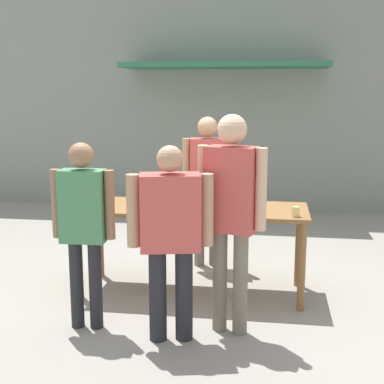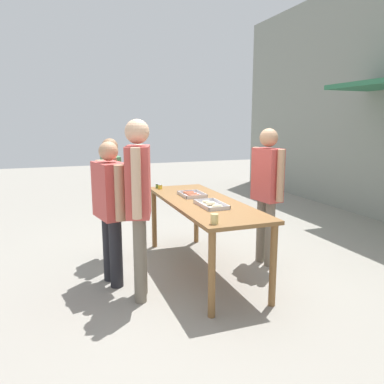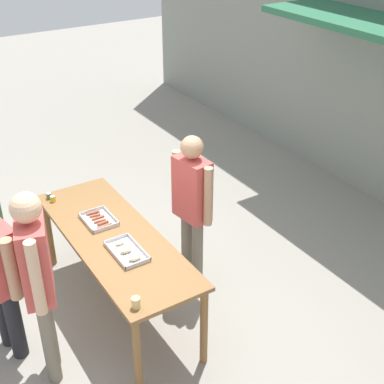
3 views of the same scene
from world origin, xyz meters
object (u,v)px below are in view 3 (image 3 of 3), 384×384
condiment_jar_mustard (49,196)px  person_server_behind_table (192,199)px  person_customer_with_cup (37,273)px  food_tray_buns (127,252)px  food_tray_sausages (99,220)px  condiment_jar_ketchup (53,199)px  beer_cup (136,303)px

condiment_jar_mustard → person_server_behind_table: 1.55m
person_customer_with_cup → person_server_behind_table: bearing=-60.5°
person_server_behind_table → person_customer_with_cup: person_customer_with_cup is taller
person_server_behind_table → person_customer_with_cup: size_ratio=0.94×
person_server_behind_table → person_customer_with_cup: 1.76m
food_tray_buns → person_customer_with_cup: bearing=-81.4°
food_tray_sausages → food_tray_buns: food_tray_buns is taller
person_server_behind_table → person_customer_with_cup: bearing=-84.8°
condiment_jar_ketchup → person_server_behind_table: 1.49m
condiment_jar_mustard → person_customer_with_cup: (1.46, -0.58, 0.19)m
beer_cup → person_customer_with_cup: 0.82m
food_tray_sausages → condiment_jar_ketchup: size_ratio=5.84×
food_tray_buns → person_customer_with_cup: 0.88m
beer_cup → person_customer_with_cup: person_customer_with_cup is taller
beer_cup → condiment_jar_mustard: bearing=-179.8°
food_tray_buns → condiment_jar_ketchup: (-1.25, -0.25, 0.01)m
beer_cup → person_server_behind_table: (-0.95, 1.12, 0.11)m
condiment_jar_ketchup → person_server_behind_table: bearing=49.1°
food_tray_buns → person_customer_with_cup: person_customer_with_cup is taller
condiment_jar_ketchup → person_server_behind_table: (0.97, 1.12, 0.13)m
condiment_jar_ketchup → beer_cup: size_ratio=0.69×
condiment_jar_mustard → condiment_jar_ketchup: (0.08, 0.01, 0.00)m
food_tray_sausages → person_server_behind_table: (0.36, 0.87, 0.15)m
person_customer_with_cup → condiment_jar_ketchup: bearing=-7.0°
food_tray_buns → condiment_jar_mustard: size_ratio=7.11×
person_customer_with_cup → beer_cup: bearing=-116.8°
food_tray_buns → beer_cup: size_ratio=4.88×
food_tray_sausages → person_server_behind_table: bearing=67.6°
condiment_jar_ketchup → beer_cup: 1.92m
person_server_behind_table → beer_cup: bearing=-58.0°
condiment_jar_mustard → person_server_behind_table: person_server_behind_table is taller
food_tray_buns → condiment_jar_ketchup: size_ratio=7.11×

